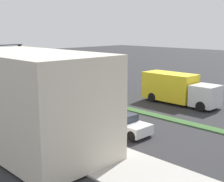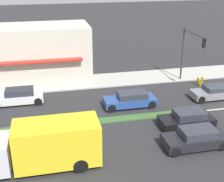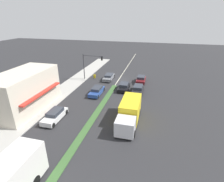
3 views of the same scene
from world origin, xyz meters
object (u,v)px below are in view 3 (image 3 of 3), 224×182
sedan_maroon (141,79)px  sedan_dark (138,89)px  traffic_signal_main (90,63)px  delivery_truck (129,112)px  coupe_blue (97,91)px  van_white (55,115)px  suv_black (124,87)px  suv_grey (109,77)px  warning_aframe_sign (95,76)px  pedestrian (47,92)px

sedan_maroon → sedan_dark: same height
sedan_maroon → traffic_signal_main: bearing=5.9°
delivery_truck → coupe_blue: 10.45m
van_white → sedan_dark: (-10.00, -12.07, -0.00)m
sedan_dark → suv_black: size_ratio=1.04×
van_white → suv_black: 14.67m
traffic_signal_main → suv_grey: size_ratio=1.25×
warning_aframe_sign → pedestrian: bearing=68.2°
traffic_signal_main → delivery_truck: size_ratio=0.75×
sedan_maroon → sedan_dark: 5.70m
traffic_signal_main → sedan_dark: traffic_signal_main is taller
pedestrian → sedan_maroon: size_ratio=0.42×
warning_aframe_sign → coupe_blue: coupe_blue is taller
sedan_maroon → van_white: bearing=60.6°
sedan_maroon → suv_black: bearing=60.6°
van_white → warning_aframe_sign: bearing=-88.0°
traffic_signal_main → delivery_truck: traffic_signal_main is taller
pedestrian → traffic_signal_main: bearing=-111.9°
traffic_signal_main → suv_black: bearing=155.3°
warning_aframe_sign → sedan_dark: size_ratio=0.19×
coupe_blue → sedan_maroon: (-7.20, -8.24, 0.01)m
coupe_blue → sedan_maroon: 10.94m
pedestrian → suv_grey: 14.05m
pedestrian → suv_black: bearing=-152.3°
traffic_signal_main → van_white: traffic_signal_main is taller
warning_aframe_sign → suv_grey: 3.44m
sedan_maroon → van_white: same height
traffic_signal_main → van_white: 16.97m
traffic_signal_main → suv_black: 9.73m
coupe_blue → sedan_dark: (-7.20, -2.54, 0.01)m
pedestrian → suv_grey: pedestrian is taller
coupe_blue → suv_grey: 8.19m
van_white → suv_black: size_ratio=1.08×
traffic_signal_main → pedestrian: (4.17, 10.39, -2.94)m
traffic_signal_main → sedan_dark: 12.45m
suv_grey → sedan_dark: 9.15m
suv_grey → sedan_maroon: bearing=-179.6°
traffic_signal_main → delivery_truck: 18.53m
warning_aframe_sign → sedan_dark: sedan_dark is taller
warning_aframe_sign → van_white: size_ratio=0.19×
pedestrian → sedan_dark: 16.37m
sedan_maroon → suv_black: size_ratio=0.93×
warning_aframe_sign → suv_black: suv_black is taller
suv_black → sedan_dark: bearing=165.6°
suv_grey → warning_aframe_sign: bearing=-3.2°
warning_aframe_sign → coupe_blue: bearing=112.3°
traffic_signal_main → sedan_dark: bearing=157.7°
pedestrian → delivery_truck: bearing=164.5°
delivery_truck → suv_grey: size_ratio=1.68×
pedestrian → warning_aframe_sign: size_ratio=1.91×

